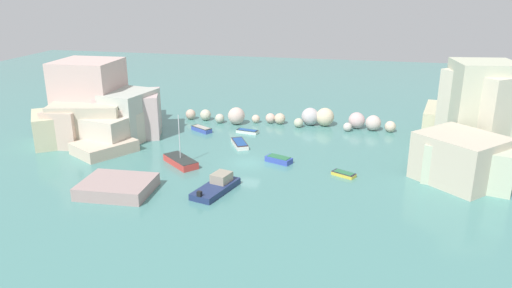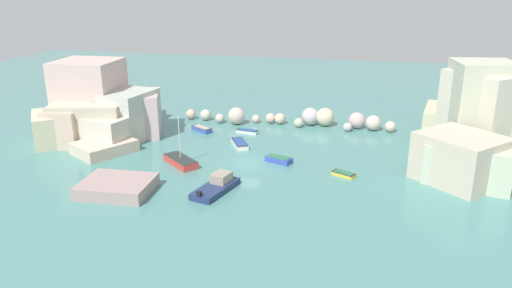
# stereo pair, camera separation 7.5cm
# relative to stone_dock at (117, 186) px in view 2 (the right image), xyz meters

# --- Properties ---
(cove_water) EXTENTS (160.00, 160.00, 0.00)m
(cove_water) POSITION_rel_stone_dock_xyz_m (10.86, 10.90, -0.64)
(cove_water) COLOR teal
(cove_water) RESTS_ON ground
(cliff_headland_left) EXTENTS (16.87, 22.49, 10.12)m
(cliff_headland_left) POSITION_rel_stone_dock_xyz_m (-10.38, 16.44, 2.53)
(cliff_headland_left) COLOR beige
(cliff_headland_left) RESTS_ON ground
(cliff_headland_right) EXTENTS (21.55, 24.49, 11.50)m
(cliff_headland_right) POSITION_rel_stone_dock_xyz_m (37.96, 18.85, 2.65)
(cliff_headland_right) COLOR beige
(cliff_headland_right) RESTS_ON ground
(rock_breakwater) EXTENTS (30.95, 4.58, 2.62)m
(rock_breakwater) POSITION_rel_stone_dock_xyz_m (14.77, 27.52, 0.46)
(rock_breakwater) COLOR beige
(rock_breakwater) RESTS_ON ground
(stone_dock) EXTENTS (7.13, 5.94, 1.27)m
(stone_dock) POSITION_rel_stone_dock_xyz_m (0.00, 0.00, 0.00)
(stone_dock) COLOR #A68C88
(stone_dock) RESTS_ON ground
(moored_boat_0) EXTENTS (5.06, 4.75, 5.91)m
(moored_boat_0) POSITION_rel_stone_dock_xyz_m (3.36, 8.72, -0.21)
(moored_boat_0) COLOR #CC3E39
(moored_boat_0) RESTS_ON cove_water
(moored_boat_1) EXTENTS (3.38, 2.72, 0.65)m
(moored_boat_1) POSITION_rel_stone_dock_xyz_m (1.54, 21.63, -0.30)
(moored_boat_1) COLOR #3C52B0
(moored_boat_1) RESTS_ON cove_water
(moored_boat_2) EXTENTS (3.11, 4.23, 0.58)m
(moored_boat_2) POSITION_rel_stone_dock_xyz_m (8.32, 16.70, -0.33)
(moored_boat_2) COLOR white
(moored_boat_2) RESTS_ON cove_water
(moored_boat_3) EXTENTS (3.36, 2.39, 0.72)m
(moored_boat_3) POSITION_rel_stone_dock_xyz_m (14.26, 11.91, -0.29)
(moored_boat_3) COLOR #374CB0
(moored_boat_3) RESTS_ON cove_water
(moored_boat_4) EXTENTS (2.76, 2.13, 0.44)m
(moored_boat_4) POSITION_rel_stone_dock_xyz_m (21.88, 9.35, -0.41)
(moored_boat_4) COLOR gold
(moored_boat_4) RESTS_ON cove_water
(moored_boat_5) EXTENTS (3.19, 1.62, 0.48)m
(moored_boat_5) POSITION_rel_stone_dock_xyz_m (7.99, 22.24, -0.38)
(moored_boat_5) COLOR silver
(moored_boat_5) RESTS_ON cove_water
(moored_boat_6) EXTENTS (3.87, 6.39, 1.60)m
(moored_boat_6) POSITION_rel_stone_dock_xyz_m (9.61, 2.59, -0.11)
(moored_boat_6) COLOR navy
(moored_boat_6) RESTS_ON cove_water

